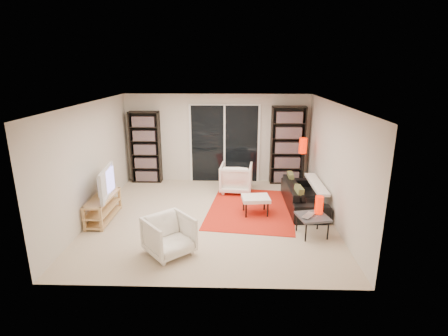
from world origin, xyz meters
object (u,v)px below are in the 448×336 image
(bookshelf_right, at_px, (288,146))
(ottoman, at_px, (256,199))
(armchair_back, at_px, (236,178))
(bookshelf_left, at_px, (146,147))
(armchair_front, at_px, (169,236))
(side_table, at_px, (313,218))
(sofa, at_px, (303,195))
(tv_stand, at_px, (103,207))
(floor_lamp, at_px, (303,151))

(bookshelf_right, relative_size, ottoman, 3.34)
(armchair_back, bearing_deg, bookshelf_left, -11.55)
(armchair_back, bearing_deg, ottoman, 111.46)
(armchair_front, relative_size, side_table, 1.13)
(sofa, bearing_deg, side_table, 175.66)
(sofa, bearing_deg, tv_stand, 99.77)
(bookshelf_right, height_order, armchair_front, bookshelf_right)
(armchair_back, bearing_deg, armchair_front, 75.04)
(sofa, relative_size, ottoman, 3.07)
(sofa, bearing_deg, bookshelf_right, 4.25)
(tv_stand, xyz_separation_m, sofa, (4.31, 0.78, 0.02))
(armchair_back, bearing_deg, bookshelf_right, -146.32)
(floor_lamp, bearing_deg, sofa, -96.66)
(bookshelf_left, bearing_deg, floor_lamp, -10.29)
(side_table, bearing_deg, bookshelf_left, 141.29)
(bookshelf_left, distance_m, ottoman, 3.67)
(bookshelf_left, xyz_separation_m, floor_lamp, (4.11, -0.75, 0.10))
(bookshelf_right, xyz_separation_m, side_table, (0.06, -3.13, -0.69))
(sofa, height_order, armchair_back, armchair_back)
(bookshelf_left, relative_size, armchair_front, 2.66)
(bookshelf_right, xyz_separation_m, sofa, (0.15, -1.75, -0.77))
(bookshelf_left, distance_m, armchair_front, 4.15)
(tv_stand, bearing_deg, bookshelf_right, 31.29)
(armchair_back, xyz_separation_m, floor_lamp, (1.64, -0.00, 0.71))
(bookshelf_left, relative_size, sofa, 1.01)
(armchair_back, height_order, floor_lamp, floor_lamp)
(bookshelf_right, relative_size, side_table, 3.25)
(tv_stand, distance_m, floor_lamp, 4.84)
(bookshelf_left, xyz_separation_m, armchair_back, (2.47, -0.75, -0.61))
(armchair_back, height_order, ottoman, armchair_back)
(side_table, height_order, floor_lamp, floor_lamp)
(bookshelf_right, bearing_deg, side_table, -88.99)
(bookshelf_right, height_order, sofa, bookshelf_right)
(bookshelf_right, xyz_separation_m, floor_lamp, (0.26, -0.75, 0.03))
(sofa, distance_m, armchair_front, 3.42)
(tv_stand, height_order, ottoman, tv_stand)
(armchair_back, bearing_deg, floor_lamp, -174.80)
(armchair_back, xyz_separation_m, side_table, (1.43, -2.38, -0.01))
(bookshelf_right, bearing_deg, bookshelf_left, 180.00)
(tv_stand, relative_size, ottoman, 1.94)
(tv_stand, distance_m, ottoman, 3.22)
(armchair_front, distance_m, ottoman, 2.32)
(armchair_back, distance_m, side_table, 2.78)
(tv_stand, bearing_deg, armchair_front, -39.56)
(bookshelf_left, relative_size, tv_stand, 1.60)
(bookshelf_left, height_order, bookshelf_right, bookshelf_right)
(bookshelf_right, distance_m, sofa, 1.91)
(ottoman, height_order, floor_lamp, floor_lamp)
(tv_stand, relative_size, sofa, 0.63)
(tv_stand, relative_size, side_table, 1.89)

